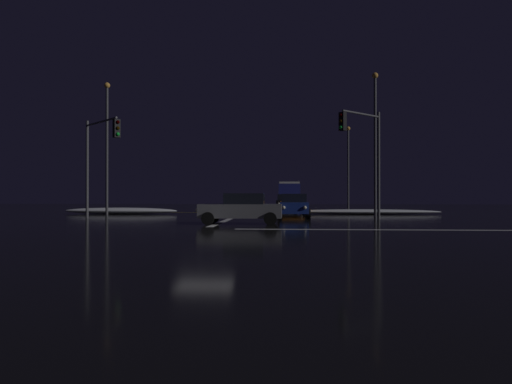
% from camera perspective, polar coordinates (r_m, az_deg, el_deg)
% --- Properties ---
extents(ground, '(120.00, 120.00, 0.10)m').
position_cam_1_polar(ground, '(21.47, -6.04, -4.44)').
color(ground, black).
extents(stop_line_north, '(0.35, 15.04, 0.01)m').
position_cam_1_polar(stop_line_north, '(30.12, -3.16, -3.18)').
color(stop_line_north, white).
rests_on(stop_line_north, ground).
extents(centre_line_ns, '(22.00, 0.15, 0.01)m').
position_cam_1_polar(centre_line_ns, '(41.64, -1.20, -2.41)').
color(centre_line_ns, yellow).
rests_on(centre_line_ns, ground).
extents(crosswalk_bar_east, '(15.04, 0.40, 0.01)m').
position_cam_1_polar(crosswalk_bar_east, '(21.77, 17.65, -4.23)').
color(crosswalk_bar_east, white).
rests_on(crosswalk_bar_east, ground).
extents(snow_bank_left_curb, '(9.01, 1.50, 0.50)m').
position_cam_1_polar(snow_bank_left_curb, '(39.86, -15.53, -2.13)').
color(snow_bank_left_curb, white).
rests_on(snow_bank_left_curb, ground).
extents(snow_bank_right_curb, '(11.74, 1.50, 0.38)m').
position_cam_1_polar(snow_bank_right_curb, '(38.92, 12.56, -2.26)').
color(snow_bank_right_curb, white).
rests_on(snow_bank_right_curb, ground).
extents(sedan_blue, '(2.02, 4.33, 1.57)m').
position_cam_1_polar(sedan_blue, '(32.08, 4.45, -1.58)').
color(sedan_blue, navy).
rests_on(sedan_blue, ground).
extents(sedan_orange, '(2.02, 4.33, 1.57)m').
position_cam_1_polar(sedan_orange, '(38.46, 4.23, -1.39)').
color(sedan_orange, '#C66014').
rests_on(sedan_orange, ground).
extents(sedan_black, '(2.02, 4.33, 1.57)m').
position_cam_1_polar(sedan_black, '(44.90, 3.57, -1.24)').
color(sedan_black, black).
rests_on(sedan_black, ground).
extents(sedan_white, '(2.02, 4.33, 1.57)m').
position_cam_1_polar(sedan_white, '(51.36, 3.60, -1.14)').
color(sedan_white, silver).
rests_on(sedan_white, ground).
extents(box_truck, '(2.68, 8.28, 3.08)m').
position_cam_1_polar(box_truck, '(58.49, 3.93, -0.16)').
color(box_truck, navy).
rests_on(box_truck, ground).
extents(sedan_gray_crossing, '(4.33, 2.02, 1.57)m').
position_cam_1_polar(sedan_gray_crossing, '(24.99, -1.71, -1.92)').
color(sedan_gray_crossing, slate).
rests_on(sedan_gray_crossing, ground).
extents(traffic_signal_ne, '(2.76, 2.76, 6.57)m').
position_cam_1_polar(traffic_signal_ne, '(29.73, 12.53, 5.43)').
color(traffic_signal_ne, '#4C4C51').
rests_on(traffic_signal_ne, ground).
extents(traffic_signal_nw, '(3.30, 3.30, 6.23)m').
position_cam_1_polar(traffic_signal_nw, '(31.33, -17.86, 4.82)').
color(traffic_signal_nw, '#4C4C51').
rests_on(traffic_signal_nw, ground).
extents(streetlamp_right_near, '(0.44, 0.44, 10.30)m').
position_cam_1_polar(streetlamp_right_near, '(36.25, 13.74, 6.57)').
color(streetlamp_right_near, '#424247').
rests_on(streetlamp_right_near, ground).
extents(streetlamp_right_far, '(0.44, 0.44, 8.68)m').
position_cam_1_polar(streetlamp_right_far, '(51.94, 10.72, 3.54)').
color(streetlamp_right_far, '#424247').
rests_on(streetlamp_right_far, ground).
extents(streetlamp_left_near, '(0.44, 0.44, 9.89)m').
position_cam_1_polar(streetlamp_left_near, '(38.19, -17.01, 5.91)').
color(streetlamp_left_near, '#424247').
rests_on(streetlamp_left_near, ground).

